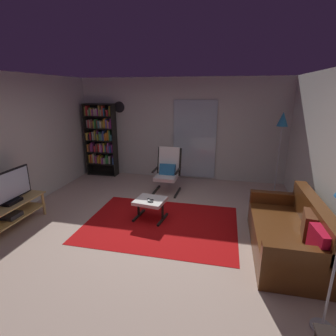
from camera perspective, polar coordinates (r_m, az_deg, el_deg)
name	(u,v)px	position (r m, az deg, el deg)	size (l,w,h in m)	color
ground_plane	(150,229)	(4.61, -3.93, -13.03)	(7.02, 7.02, 0.00)	#C1A593
wall_back	(180,129)	(6.91, 2.68, 8.41)	(5.60, 0.06, 2.60)	beige
wall_left	(3,147)	(5.54, -32.20, 3.86)	(0.06, 6.00, 2.60)	beige
glass_door_panel	(194,140)	(6.83, 5.77, 6.12)	(1.10, 0.01, 2.00)	silver
area_rug	(161,224)	(4.75, -1.60, -12.01)	(2.64, 1.92, 0.01)	red
tv_stand	(13,212)	(5.21, -30.69, -8.14)	(0.43, 1.19, 0.46)	tan
television	(9,188)	(5.08, -31.29, -3.77)	(0.20, 0.91, 0.56)	black
bookshelf_near_tv	(101,138)	(7.40, -14.36, 6.41)	(0.82, 0.30, 1.95)	black
leather_sofa	(290,235)	(4.23, 25.05, -12.98)	(0.88, 1.82, 0.81)	#5A3013
lounge_armchair	(168,169)	(6.03, -0.06, -0.22)	(0.58, 0.67, 1.02)	black
ottoman	(150,203)	(4.80, -3.89, -7.55)	(0.58, 0.54, 0.38)	white
tv_remote	(149,200)	(4.72, -4.23, -7.00)	(0.04, 0.14, 0.02)	black
cell_phone	(152,201)	(4.70, -3.60, -7.17)	(0.07, 0.14, 0.01)	black
floor_lamp_by_shelf	(282,126)	(6.10, 23.57, 8.45)	(0.23, 0.23, 1.85)	#A5A5AD
wall_clock	(119,107)	(7.24, -10.53, 12.90)	(0.29, 0.03, 0.29)	silver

